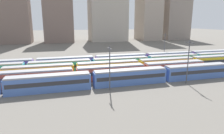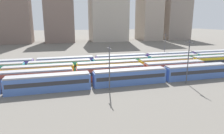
{
  "view_description": "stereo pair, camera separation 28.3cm",
  "coord_description": "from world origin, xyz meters",
  "px_view_note": "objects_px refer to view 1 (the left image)",
  "views": [
    {
      "loc": [
        18.94,
        -43.34,
        15.08
      ],
      "look_at": [
        33.86,
        10.4,
        2.04
      ],
      "focal_mm": 31.58,
      "sensor_mm": 36.0,
      "label": 1
    },
    {
      "loc": [
        19.21,
        -43.41,
        15.08
      ],
      "look_at": [
        33.86,
        10.4,
        2.04
      ],
      "focal_mm": 31.58,
      "sensor_mm": 36.0,
      "label": 2
    }
  ],
  "objects_px": {
    "train_track_0": "(130,76)",
    "train_track_3": "(148,61)",
    "train_track_4": "(121,60)",
    "catenary_pole_1": "(165,46)",
    "catenary_pole_2": "(110,66)",
    "train_track_2": "(139,66)",
    "train_track_1": "(75,75)",
    "catenary_pole_0": "(188,60)"
  },
  "relations": [
    {
      "from": "catenary_pole_0",
      "to": "train_track_3",
      "type": "bearing_deg",
      "value": 94.49
    },
    {
      "from": "train_track_0",
      "to": "train_track_1",
      "type": "height_order",
      "value": "same"
    },
    {
      "from": "catenary_pole_2",
      "to": "train_track_3",
      "type": "bearing_deg",
      "value": 45.83
    },
    {
      "from": "train_track_4",
      "to": "catenary_pole_2",
      "type": "distance_m",
      "value": 26.32
    },
    {
      "from": "train_track_0",
      "to": "catenary_pole_1",
      "type": "distance_m",
      "value": 33.48
    },
    {
      "from": "train_track_4",
      "to": "catenary_pole_2",
      "type": "height_order",
      "value": "catenary_pole_2"
    },
    {
      "from": "train_track_3",
      "to": "train_track_4",
      "type": "relative_size",
      "value": 1.2
    },
    {
      "from": "catenary_pole_1",
      "to": "catenary_pole_2",
      "type": "xyz_separation_m",
      "value": [
        -28.99,
        -27.03,
        -0.3
      ]
    },
    {
      "from": "train_track_1",
      "to": "train_track_3",
      "type": "xyz_separation_m",
      "value": [
        25.07,
        10.4,
        0.0
      ]
    },
    {
      "from": "catenary_pole_0",
      "to": "catenary_pole_1",
      "type": "xyz_separation_m",
      "value": [
        9.4,
        27.25,
        -0.09
      ]
    },
    {
      "from": "train_track_0",
      "to": "train_track_3",
      "type": "bearing_deg",
      "value": 52.11
    },
    {
      "from": "train_track_0",
      "to": "catenary_pole_1",
      "type": "bearing_deg",
      "value": 46.17
    },
    {
      "from": "catenary_pole_2",
      "to": "train_track_2",
      "type": "bearing_deg",
      "value": 46.9
    },
    {
      "from": "train_track_1",
      "to": "catenary_pole_2",
      "type": "height_order",
      "value": "catenary_pole_2"
    },
    {
      "from": "train_track_1",
      "to": "train_track_2",
      "type": "xyz_separation_m",
      "value": [
        19.54,
        5.2,
        0.0
      ]
    },
    {
      "from": "catenary_pole_2",
      "to": "catenary_pole_1",
      "type": "bearing_deg",
      "value": 43.0
    },
    {
      "from": "train_track_1",
      "to": "catenary_pole_2",
      "type": "bearing_deg",
      "value": -49.86
    },
    {
      "from": "train_track_4",
      "to": "catenary_pole_0",
      "type": "distance_m",
      "value": 26.03
    },
    {
      "from": "train_track_2",
      "to": "train_track_3",
      "type": "relative_size",
      "value": 1.0
    },
    {
      "from": "train_track_3",
      "to": "train_track_4",
      "type": "xyz_separation_m",
      "value": [
        -7.6,
        5.2,
        0.0
      ]
    },
    {
      "from": "train_track_4",
      "to": "catenary_pole_1",
      "type": "distance_m",
      "value": 19.16
    },
    {
      "from": "catenary_pole_0",
      "to": "catenary_pole_1",
      "type": "bearing_deg",
      "value": 70.97
    },
    {
      "from": "train_track_0",
      "to": "train_track_4",
      "type": "bearing_deg",
      "value": 77.68
    },
    {
      "from": "train_track_0",
      "to": "train_track_3",
      "type": "relative_size",
      "value": 0.83
    },
    {
      "from": "catenary_pole_1",
      "to": "train_track_3",
      "type": "bearing_deg",
      "value": -142.38
    },
    {
      "from": "train_track_1",
      "to": "train_track_3",
      "type": "height_order",
      "value": "same"
    },
    {
      "from": "train_track_3",
      "to": "train_track_4",
      "type": "height_order",
      "value": "same"
    },
    {
      "from": "train_track_2",
      "to": "train_track_0",
      "type": "bearing_deg",
      "value": -122.45
    },
    {
      "from": "train_track_1",
      "to": "train_track_3",
      "type": "relative_size",
      "value": 0.66
    },
    {
      "from": "train_track_4",
      "to": "catenary_pole_1",
      "type": "xyz_separation_m",
      "value": [
        18.48,
        3.18,
        3.93
      ]
    },
    {
      "from": "catenary_pole_1",
      "to": "catenary_pole_2",
      "type": "relative_size",
      "value": 1.06
    },
    {
      "from": "train_track_4",
      "to": "catenary_pole_0",
      "type": "relative_size",
      "value": 8.74
    },
    {
      "from": "train_track_2",
      "to": "catenary_pole_2",
      "type": "distance_m",
      "value": 18.77
    },
    {
      "from": "train_track_3",
      "to": "train_track_0",
      "type": "bearing_deg",
      "value": -127.89
    },
    {
      "from": "train_track_1",
      "to": "train_track_4",
      "type": "height_order",
      "value": "same"
    },
    {
      "from": "catenary_pole_2",
      "to": "catenary_pole_0",
      "type": "bearing_deg",
      "value": -0.62
    },
    {
      "from": "train_track_1",
      "to": "train_track_4",
      "type": "distance_m",
      "value": 23.42
    },
    {
      "from": "train_track_1",
      "to": "train_track_0",
      "type": "bearing_deg",
      "value": -21.91
    },
    {
      "from": "train_track_2",
      "to": "catenary_pole_1",
      "type": "bearing_deg",
      "value": 39.62
    },
    {
      "from": "train_track_0",
      "to": "train_track_1",
      "type": "bearing_deg",
      "value": 158.09
    },
    {
      "from": "train_track_4",
      "to": "train_track_3",
      "type": "bearing_deg",
      "value": -34.38
    },
    {
      "from": "train_track_2",
      "to": "catenary_pole_1",
      "type": "relative_size",
      "value": 10.66
    }
  ]
}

